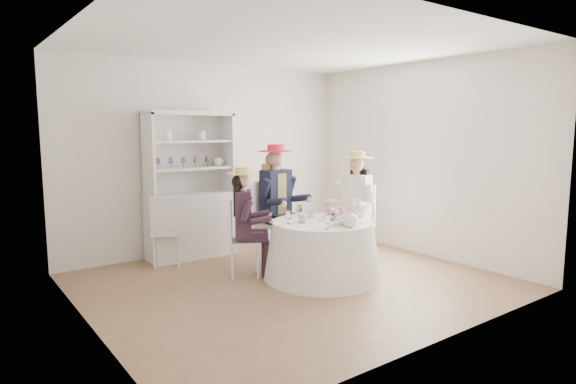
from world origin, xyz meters
TOP-DOWN VIEW (x-y plane):
  - ground at (0.00, 0.00)m, footprint 4.50×4.50m
  - ceiling at (0.00, 0.00)m, footprint 4.50×4.50m
  - wall_back at (0.00, 2.00)m, footprint 4.50×0.00m
  - wall_front at (0.00, -2.00)m, footprint 4.50×0.00m
  - wall_left at (-2.25, 0.00)m, footprint 0.00×4.50m
  - wall_right at (2.25, 0.00)m, footprint 0.00×4.50m
  - tea_table at (0.38, -0.08)m, footprint 1.40×1.40m
  - hutch at (-0.47, 1.75)m, footprint 1.32×0.77m
  - side_table at (0.98, 1.75)m, footprint 0.49×0.49m
  - hatbox at (0.98, 1.75)m, footprint 0.38×0.38m
  - guest_left at (-0.33, 0.52)m, footprint 0.57×0.52m
  - guest_mid at (0.37, 0.85)m, footprint 0.59×0.61m
  - guest_right at (1.24, 0.26)m, footprint 0.60×0.56m
  - spare_chair at (-0.92, 1.51)m, footprint 0.52×0.52m
  - teacup_a at (0.13, -0.01)m, footprint 0.11×0.11m
  - teacup_b at (0.41, 0.19)m, footprint 0.08×0.08m
  - teacup_c at (0.60, 0.09)m, footprint 0.09×0.09m
  - flower_bowl at (0.58, -0.07)m, footprint 0.30×0.30m
  - flower_arrangement at (0.60, -0.09)m, footprint 0.21×0.21m
  - table_teapot at (0.41, -0.51)m, footprint 0.24×0.17m
  - sandwich_plate at (0.35, -0.41)m, footprint 0.26×0.26m
  - cupcake_stand at (0.89, -0.10)m, footprint 0.24×0.24m
  - stemware_set at (0.38, -0.08)m, footprint 0.91×0.87m

SIDE VIEW (x-z plane):
  - ground at x=0.00m, z-range 0.00..0.00m
  - side_table at x=0.98m, z-range 0.00..0.65m
  - tea_table at x=0.38m, z-range 0.00..0.69m
  - spare_chair at x=-0.92m, z-range 0.03..0.96m
  - sandwich_plate at x=0.35m, z-range 0.67..0.73m
  - hutch at x=-0.47m, z-range -0.29..1.72m
  - flower_bowl at x=0.58m, z-range 0.69..0.75m
  - teacup_c at x=0.60m, z-range 0.69..0.76m
  - teacup_b at x=0.41m, z-range 0.69..0.76m
  - teacup_a at x=0.13m, z-range 0.69..0.76m
  - guest_left at x=-0.33m, z-range 0.08..1.41m
  - stemware_set at x=0.38m, z-range 0.69..0.84m
  - table_teapot at x=0.41m, z-range 0.67..0.86m
  - cupcake_stand at x=0.89m, z-range 0.66..0.88m
  - flower_arrangement at x=0.60m, z-range 0.75..0.83m
  - hatbox at x=0.98m, z-range 0.65..0.97m
  - guest_right at x=1.24m, z-range 0.09..1.58m
  - guest_mid at x=0.37m, z-range 0.10..1.68m
  - wall_back at x=0.00m, z-range -0.90..3.60m
  - wall_front at x=0.00m, z-range -0.90..3.60m
  - wall_left at x=-2.25m, z-range -0.90..3.60m
  - wall_right at x=2.25m, z-range -0.90..3.60m
  - ceiling at x=0.00m, z-range 2.70..2.70m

